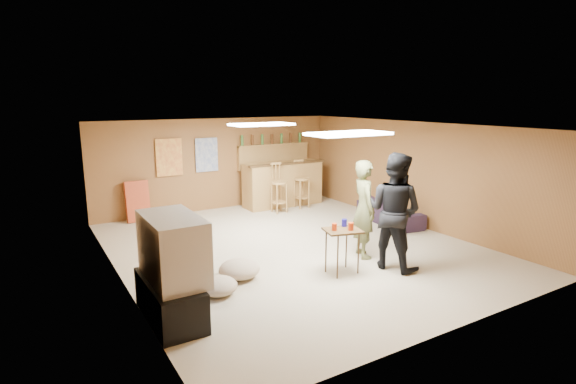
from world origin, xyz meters
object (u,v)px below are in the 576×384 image
tv_body (173,248)px  bar_counter (283,184)px  person_olive (364,209)px  person_black (394,211)px  tray_table (342,251)px  sofa (390,211)px

tv_body → bar_counter: tv_body is taller
bar_counter → person_olive: bearing=-100.3°
tv_body → person_black: size_ratio=0.59×
tv_body → person_black: bearing=-2.3°
person_olive → bar_counter: bearing=8.8°
person_black → person_olive: bearing=-12.1°
person_black → tray_table: person_black is taller
person_black → sofa: bearing=-60.4°
tv_body → person_black: person_black is taller
tv_body → sofa: bearing=19.2°
bar_counter → tv_body: bearing=-133.0°
sofa → person_olive: bearing=135.3°
person_black → tv_body: bearing=70.0°
bar_counter → person_black: 4.65m
sofa → tv_body: bearing=119.1°
tv_body → sofa: (5.34, 1.86, -0.65)m
tray_table → person_black: bearing=-14.7°
bar_counter → sofa: bar_counter is taller
person_olive → person_black: person_black is taller
bar_counter → tray_table: size_ratio=2.85×
person_olive → tv_body: bearing=117.4°
tv_body → person_olive: size_ratio=0.66×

